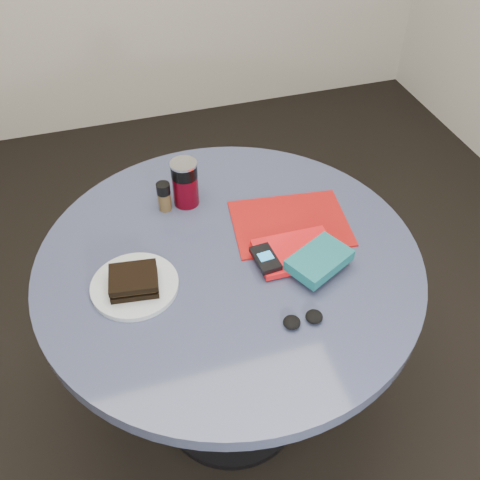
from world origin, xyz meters
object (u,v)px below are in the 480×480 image
object	(u,v)px
red_book	(296,252)
headphones	(303,320)
soda_can	(185,183)
magazine	(290,223)
mp3_player	(265,258)
table	(230,297)
pepper_grinder	(164,196)
sandwich	(134,281)
plate	(135,286)
novel	(319,260)

from	to	relation	value
red_book	headphones	distance (m)	0.21
soda_can	headphones	size ratio (longest dim) A/B	1.45
soda_can	magazine	world-z (taller)	soda_can
red_book	mp3_player	xyz separation A→B (m)	(-0.09, -0.01, 0.02)
table	pepper_grinder	size ratio (longest dim) A/B	11.37
table	magazine	xyz separation A→B (m)	(0.20, 0.07, 0.17)
sandwich	red_book	xyz separation A→B (m)	(0.41, -0.00, -0.02)
pepper_grinder	mp3_player	xyz separation A→B (m)	(0.20, -0.30, -0.01)
table	soda_can	world-z (taller)	soda_can
plate	red_book	world-z (taller)	red_book
pepper_grinder	magazine	world-z (taller)	pepper_grinder
headphones	table	bearing A→B (deg)	112.10
sandwich	table	bearing A→B (deg)	10.18
novel	mp3_player	xyz separation A→B (m)	(-0.12, 0.05, -0.01)
magazine	mp3_player	size ratio (longest dim) A/B	3.27
table	red_book	distance (m)	0.25
pepper_grinder	red_book	size ratio (longest dim) A/B	0.43
red_book	headphones	xyz separation A→B (m)	(-0.06, -0.21, -0.00)
table	soda_can	size ratio (longest dim) A/B	7.20
soda_can	plate	bearing A→B (deg)	-124.58
plate	sandwich	bearing A→B (deg)	-91.88
mp3_player	pepper_grinder	bearing A→B (deg)	123.65
magazine	red_book	xyz separation A→B (m)	(-0.03, -0.12, 0.01)
red_book	headphones	world-z (taller)	same
plate	magazine	xyz separation A→B (m)	(0.45, 0.11, -0.00)
novel	soda_can	bearing A→B (deg)	98.94
table	plate	size ratio (longest dim) A/B	4.68
pepper_grinder	red_book	distance (m)	0.40
sandwich	novel	world-z (taller)	sandwich
table	headphones	world-z (taller)	headphones
soda_can	headphones	distance (m)	0.53
soda_can	novel	bearing A→B (deg)	-54.33
table	novel	bearing A→B (deg)	-29.48
plate	red_book	xyz separation A→B (m)	(0.41, -0.01, 0.01)
magazine	headphones	bearing A→B (deg)	-98.81
soda_can	headphones	world-z (taller)	soda_can
table	mp3_player	world-z (taller)	mp3_player
table	sandwich	xyz separation A→B (m)	(-0.25, -0.04, 0.20)
sandwich	magazine	world-z (taller)	sandwich
headphones	sandwich	bearing A→B (deg)	149.27
mp3_player	plate	bearing A→B (deg)	175.34
sandwich	magazine	distance (m)	0.46
red_book	novel	xyz separation A→B (m)	(0.04, -0.06, 0.02)
sandwich	headphones	size ratio (longest dim) A/B	1.31
magazine	mp3_player	world-z (taller)	mp3_player
pepper_grinder	headphones	size ratio (longest dim) A/B	0.92
sandwich	magazine	bearing A→B (deg)	14.52
headphones	plate	bearing A→B (deg)	148.17
red_book	sandwich	bearing A→B (deg)	-179.80
magazine	sandwich	bearing A→B (deg)	-158.39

